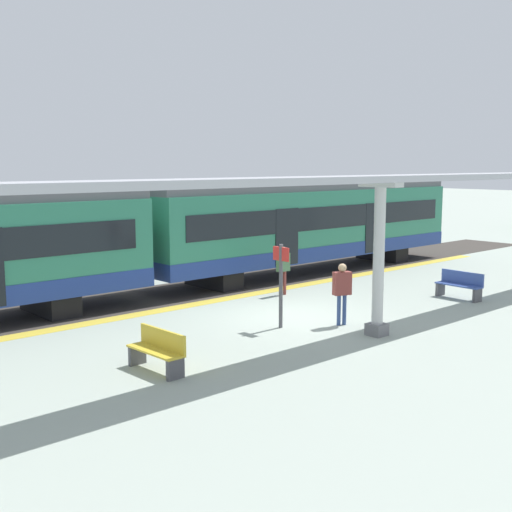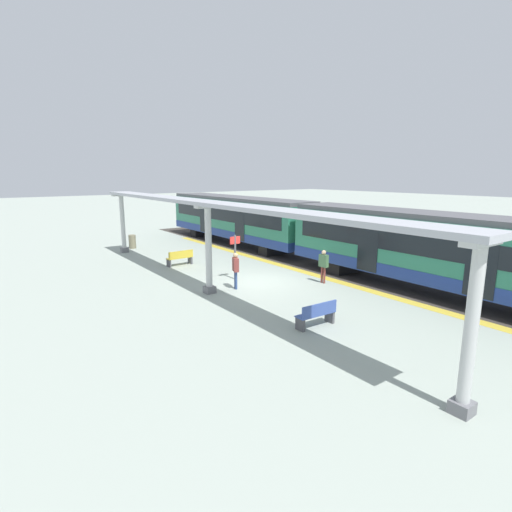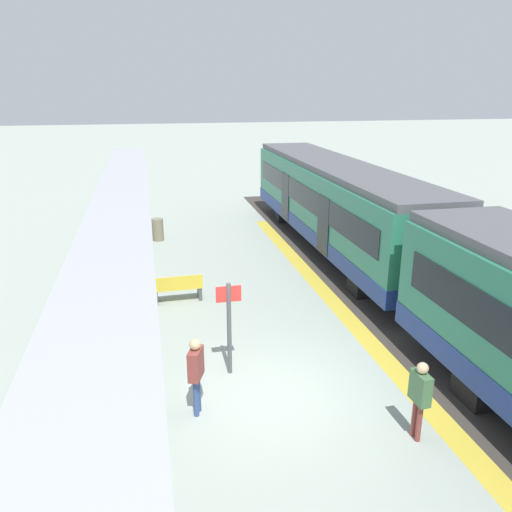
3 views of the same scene
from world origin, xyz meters
name	(u,v)px [view 2 (image 2 of 3)]	position (x,y,z in m)	size (l,w,h in m)	color
ground_plane	(261,282)	(0.00, 0.00, 0.00)	(176.00, 176.00, 0.00)	#97A297
tactile_edge_strip	(307,273)	(-3.05, 0.00, 0.00)	(0.53, 29.06, 0.01)	gold
trackbed	(332,268)	(-4.92, 0.00, 0.00)	(3.20, 41.06, 0.01)	#38332D
train_near_carriage	(236,219)	(-4.91, -9.67, 1.84)	(2.65, 14.93, 3.48)	#297458
train_far_carriage	(435,252)	(-4.91, 5.83, 1.84)	(2.65, 14.93, 3.48)	#297458
canopy_pillar_nearest	(123,223)	(2.87, -11.26, 1.93)	(1.10, 0.44, 3.82)	slate
canopy_pillar_second	(209,249)	(2.87, 0.13, 1.93)	(1.10, 0.44, 3.82)	slate
canopy_pillar_third	(471,329)	(2.87, 11.10, 1.93)	(1.10, 0.44, 3.82)	slate
canopy_beam	(205,203)	(2.87, -0.08, 3.90)	(1.20, 23.16, 0.16)	#A8AAB2
bench_near_end	(317,314)	(1.87, 5.68, 0.44)	(1.52, 0.50, 0.86)	#37509A
bench_mid_platform	(180,258)	(1.58, -5.50, 0.44)	(1.52, 0.50, 0.86)	gold
trash_bin	(132,242)	(1.96, -12.33, 0.47)	(0.48, 0.48, 0.95)	#7A7358
platform_info_sign	(235,253)	(0.71, -1.13, 1.33)	(0.56, 0.10, 2.20)	#4C4C51
passenger_waiting_near_edge	(324,263)	(-2.29, 1.89, 0.99)	(0.23, 0.47, 1.59)	brown
passenger_by_the_benches	(236,266)	(1.60, 0.27, 1.03)	(0.37, 0.52, 1.66)	#314980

